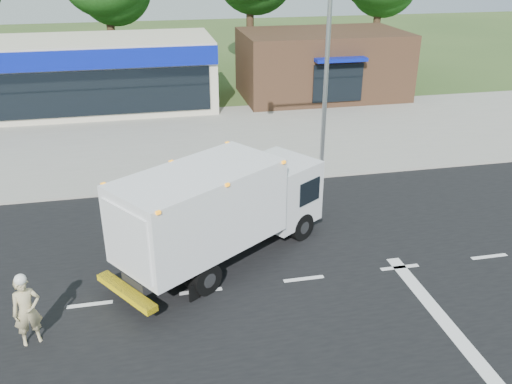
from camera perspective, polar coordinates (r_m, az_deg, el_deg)
ground at (r=15.98m, az=5.04°, el=-9.14°), size 120.00×120.00×0.00m
road_asphalt at (r=15.98m, az=5.04°, el=-9.12°), size 60.00×14.00×0.02m
sidewalk at (r=23.01m, az=-0.73°, el=2.16°), size 60.00×2.40×0.12m
parking_apron at (r=28.39m, az=-3.01°, el=6.45°), size 60.00×9.00×0.02m
lane_markings at (r=15.35m, az=11.44°, el=-11.11°), size 55.20×7.00×0.01m
ems_box_truck at (r=15.96m, az=-3.79°, el=-1.52°), size 7.19×5.88×3.19m
emergency_worker at (r=14.25m, az=-22.99°, el=-11.35°), size 0.78×0.64×1.95m
retail_strip_mall at (r=33.66m, az=-20.41°, el=11.41°), size 18.00×6.20×4.00m
brown_storefront at (r=35.14m, az=6.95°, el=13.23°), size 10.00×6.70×4.00m
traffic_signal_pole at (r=21.62m, az=5.84°, el=14.03°), size 3.51×0.25×8.00m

